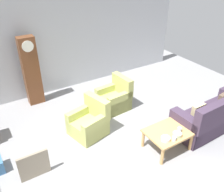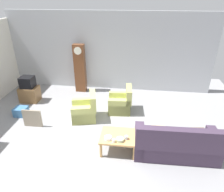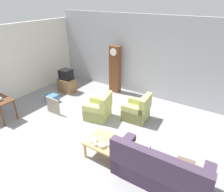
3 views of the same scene
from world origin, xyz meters
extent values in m
plane|color=gray|center=(0.00, 0.00, 0.00)|extent=(10.40, 10.40, 0.00)
cube|color=#ADAFB5|center=(0.00, 3.60, 1.60)|extent=(8.40, 0.16, 3.20)
cube|color=silver|center=(-4.20, 0.40, 1.44)|extent=(0.12, 6.40, 2.88)
cube|color=#423347|center=(2.25, -0.37, 0.22)|extent=(2.12, 0.89, 0.44)
cube|color=#423347|center=(2.26, -0.73, 0.74)|extent=(2.10, 0.25, 0.60)
cube|color=#423347|center=(3.18, -0.35, 0.34)|extent=(0.26, 0.84, 0.68)
cube|color=#423347|center=(1.32, -0.39, 0.34)|extent=(0.26, 0.84, 0.68)
cube|color=brown|center=(2.73, -0.31, 0.62)|extent=(0.37, 0.16, 0.36)
cube|color=#C6B284|center=(1.77, -0.33, 0.62)|extent=(0.36, 0.12, 0.36)
cube|color=#B7BC66|center=(-0.51, 0.98, 0.20)|extent=(0.92, 0.92, 0.40)
cube|color=#B7BC66|center=(-0.20, 1.06, 0.66)|extent=(0.36, 0.78, 0.52)
cube|color=#B7BC66|center=(-0.58, 1.28, 0.30)|extent=(0.78, 0.34, 0.60)
cube|color=#B7BC66|center=(-0.44, 0.69, 0.30)|extent=(0.78, 0.34, 0.60)
cube|color=tan|center=(0.62, 1.63, 0.20)|extent=(0.82, 0.82, 0.40)
cube|color=tan|center=(0.94, 1.66, 0.66)|extent=(0.24, 0.77, 0.52)
cube|color=tan|center=(0.60, 1.93, 0.30)|extent=(0.77, 0.22, 0.60)
cube|color=tan|center=(0.64, 1.33, 0.30)|extent=(0.77, 0.22, 0.60)
cube|color=tan|center=(0.78, -0.39, 0.45)|extent=(0.96, 0.76, 0.05)
cylinder|color=tan|center=(0.36, -0.72, 0.21)|extent=(0.07, 0.07, 0.42)
cylinder|color=tan|center=(1.21, -0.72, 0.21)|extent=(0.07, 0.07, 0.42)
cylinder|color=tan|center=(0.36, -0.07, 0.21)|extent=(0.07, 0.07, 0.42)
cylinder|color=tan|center=(1.21, -0.07, 0.21)|extent=(0.07, 0.07, 0.42)
cylinder|color=#56331E|center=(-2.74, -1.06, 0.36)|extent=(0.06, 0.06, 0.72)
cylinder|color=#56331E|center=(-2.74, -0.59, 0.36)|extent=(0.06, 0.06, 0.72)
cube|color=brown|center=(-1.15, 3.13, 1.00)|extent=(0.44, 0.28, 1.99)
cylinder|color=silver|center=(-1.15, 2.98, 1.77)|extent=(0.30, 0.02, 0.30)
cube|color=brown|center=(-2.89, 1.97, 0.29)|extent=(0.68, 0.52, 0.58)
cube|color=black|center=(-2.89, 1.97, 0.79)|extent=(0.48, 0.44, 0.42)
cube|color=gray|center=(-1.99, 0.36, 0.29)|extent=(0.60, 0.05, 0.59)
cube|color=teal|center=(-2.71, 0.93, 0.15)|extent=(0.42, 0.37, 0.30)
sphere|color=silver|center=(-3.01, -0.86, 0.82)|extent=(0.13, 0.13, 0.13)
cylinder|color=white|center=(0.68, -0.68, 0.52)|extent=(0.09, 0.09, 0.09)
cylinder|color=silver|center=(0.99, -0.52, 0.52)|extent=(0.09, 0.09, 0.10)
cylinder|color=white|center=(0.53, -0.58, 0.51)|extent=(0.19, 0.19, 0.08)
cylinder|color=#B2C69E|center=(0.84, -0.61, 0.51)|extent=(0.20, 0.20, 0.08)
camera|label=1|loc=(-2.46, -3.29, 3.87)|focal=38.74mm
camera|label=2|loc=(1.14, -4.71, 3.83)|focal=33.06mm
camera|label=3|loc=(3.15, -3.72, 3.80)|focal=32.39mm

